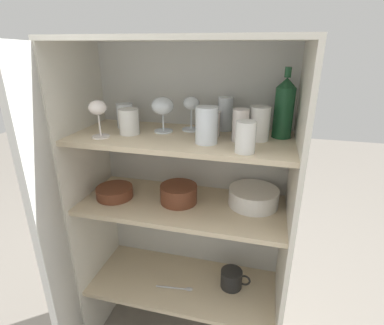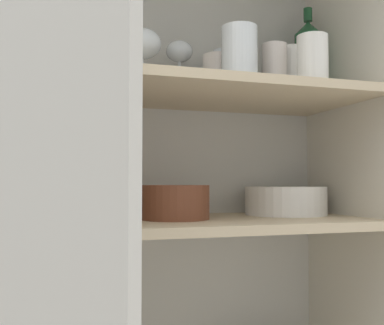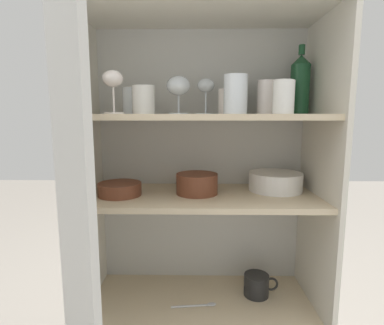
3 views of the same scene
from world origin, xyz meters
name	(u,v)px [view 3 (image 3 of 3)]	position (x,y,z in m)	size (l,w,h in m)	color
cupboard_back_panel	(201,197)	(0.00, 0.37, 0.70)	(0.89, 0.02, 1.41)	silver
cupboard_side_left	(87,210)	(-0.44, 0.18, 0.70)	(0.02, 0.40, 1.41)	silver
cupboard_side_right	(317,211)	(0.44, 0.18, 0.70)	(0.02, 0.40, 1.41)	silver
cupboard_top_panel	(202,11)	(0.00, 0.18, 1.41)	(0.89, 0.40, 0.02)	silver
shelf_board_lower	(201,301)	(0.00, 0.18, 0.33)	(0.86, 0.36, 0.02)	beige
shelf_board_middle	(201,197)	(0.00, 0.18, 0.76)	(0.86, 0.36, 0.02)	beige
shelf_board_upper	(202,117)	(0.00, 0.18, 1.05)	(0.86, 0.36, 0.02)	beige
cupboard_door	(75,257)	(-0.33, -0.21, 0.70)	(0.25, 0.38, 1.41)	silver
tumbler_glass_0	(236,95)	(0.11, 0.12, 1.13)	(0.08, 0.08, 0.13)	white
tumbler_glass_1	(239,98)	(0.15, 0.31, 1.13)	(0.06, 0.06, 0.14)	white
tumbler_glass_2	(282,97)	(0.29, 0.20, 1.12)	(0.07, 0.07, 0.12)	white
tumbler_glass_3	(132,101)	(-0.27, 0.25, 1.11)	(0.07, 0.07, 0.10)	white
tumbler_glass_4	(229,102)	(0.10, 0.22, 1.11)	(0.08, 0.08, 0.09)	silver
tumbler_glass_5	(144,100)	(-0.21, 0.16, 1.11)	(0.08, 0.08, 0.10)	white
tumbler_glass_6	(266,98)	(0.23, 0.17, 1.12)	(0.06, 0.06, 0.12)	silver
tumbler_glass_7	(284,97)	(0.26, 0.05, 1.11)	(0.07, 0.07, 0.10)	white
wine_glass_0	(206,89)	(0.02, 0.27, 1.16)	(0.08, 0.08, 0.14)	white
wine_glass_1	(113,82)	(-0.29, 0.09, 1.17)	(0.07, 0.07, 0.14)	silver
wine_glass_2	(178,87)	(-0.09, 0.22, 1.16)	(0.09, 0.09, 0.14)	white
wine_bottle	(300,85)	(0.38, 0.26, 1.18)	(0.07, 0.07, 0.26)	#194728
plate_stack_white	(275,181)	(0.29, 0.24, 0.80)	(0.21, 0.21, 0.07)	white
mixing_bowl_large	(197,183)	(-0.02, 0.19, 0.81)	(0.16, 0.16, 0.08)	brown
serving_bowl_small	(120,188)	(-0.30, 0.16, 0.79)	(0.16, 0.16, 0.05)	brown
coffee_mug_primary	(257,285)	(0.23, 0.21, 0.38)	(0.14, 0.10, 0.09)	black
serving_spoon	(198,305)	(-0.01, 0.13, 0.34)	(0.17, 0.03, 0.01)	silver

